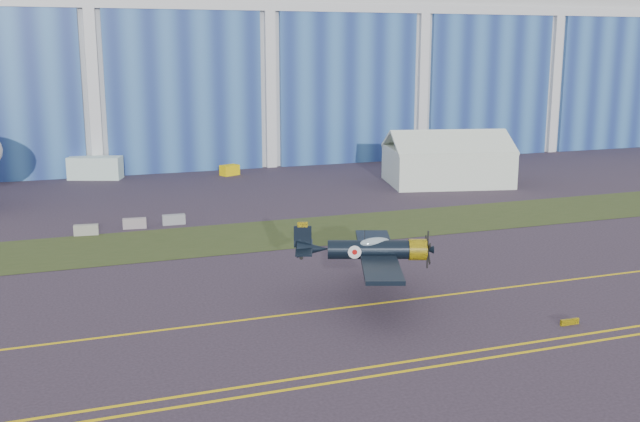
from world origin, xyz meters
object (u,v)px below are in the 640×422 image
object	(u,v)px
warbird	(369,250)
shipping_container	(95,168)
tent	(447,157)
tug	(230,170)

from	to	relation	value
warbird	shipping_container	distance (m)	53.24
tent	tug	distance (m)	26.66
tent	shipping_container	world-z (taller)	tent
tent	tug	xyz separation A→B (m)	(-22.41, 14.22, -2.52)
tent	shipping_container	bearing A→B (deg)	168.73
warbird	tent	world-z (taller)	tent
shipping_container	tug	size ratio (longest dim) A/B	2.83
tug	shipping_container	bearing A→B (deg)	145.83
tent	tug	size ratio (longest dim) A/B	7.06
tent	tug	world-z (taller)	tent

